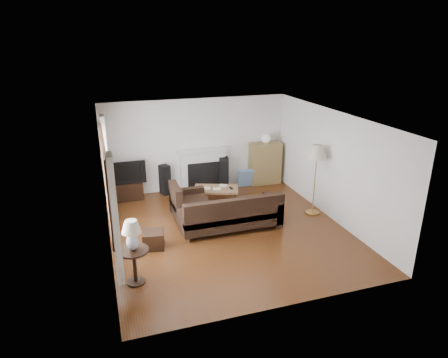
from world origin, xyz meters
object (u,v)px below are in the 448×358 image
object	(u,v)px
tv_stand	(125,191)
side_table	(135,266)
sectional_sofa	(230,212)
floor_lamp	(315,180)
bookshelf	(265,163)
coffee_table	(216,196)

from	to	relation	value
tv_stand	side_table	size ratio (longest dim) A/B	1.43
sectional_sofa	floor_lamp	world-z (taller)	floor_lamp
side_table	floor_lamp	bearing A→B (deg)	20.01
sectional_sofa	floor_lamp	bearing A→B (deg)	3.70
tv_stand	floor_lamp	world-z (taller)	floor_lamp
bookshelf	floor_lamp	xyz separation A→B (m)	(0.26, -2.29, 0.25)
bookshelf	floor_lamp	distance (m)	2.32
side_table	tv_stand	bearing A→B (deg)	87.86
bookshelf	side_table	bearing A→B (deg)	-136.61
tv_stand	sectional_sofa	world-z (taller)	sectional_sofa
coffee_table	side_table	world-z (taller)	side_table
tv_stand	sectional_sofa	bearing A→B (deg)	-49.35
floor_lamp	side_table	world-z (taller)	floor_lamp
tv_stand	floor_lamp	distance (m)	4.83
bookshelf	coffee_table	distance (m)	2.09
floor_lamp	coffee_table	bearing A→B (deg)	148.31
tv_stand	bookshelf	bearing A→B (deg)	0.20
sectional_sofa	coffee_table	world-z (taller)	sectional_sofa
bookshelf	sectional_sofa	xyz separation A→B (m)	(-1.89, -2.43, -0.21)
bookshelf	coffee_table	world-z (taller)	bookshelf
bookshelf	coffee_table	size ratio (longest dim) A/B	1.08
floor_lamp	sectional_sofa	bearing A→B (deg)	-176.30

